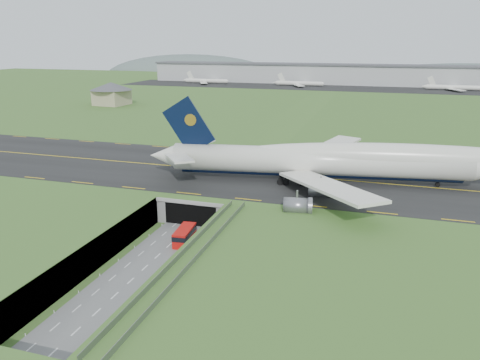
% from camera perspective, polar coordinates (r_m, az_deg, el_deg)
% --- Properties ---
extents(ground, '(900.00, 900.00, 0.00)m').
position_cam_1_polar(ground, '(97.49, -7.87, -7.30)').
color(ground, '#3B6127').
rests_on(ground, ground).
extents(airfield_deck, '(800.00, 800.00, 6.00)m').
position_cam_1_polar(airfield_deck, '(96.32, -7.94, -5.67)').
color(airfield_deck, gray).
rests_on(airfield_deck, ground).
extents(trench_road, '(12.00, 75.00, 0.20)m').
position_cam_1_polar(trench_road, '(91.37, -9.87, -9.04)').
color(trench_road, slate).
rests_on(trench_road, ground).
extents(taxiway, '(800.00, 44.00, 0.18)m').
position_cam_1_polar(taxiway, '(124.30, -1.59, 1.15)').
color(taxiway, black).
rests_on(taxiway, airfield_deck).
extents(tunnel_portal, '(17.00, 22.30, 6.00)m').
position_cam_1_polar(tunnel_portal, '(110.53, -4.30, -2.39)').
color(tunnel_portal, gray).
rests_on(tunnel_portal, ground).
extents(guideway, '(3.00, 53.00, 7.05)m').
position_cam_1_polar(guideway, '(75.35, -6.52, -10.30)').
color(guideway, '#A8A8A3').
rests_on(guideway, ground).
extents(jumbo_jet, '(100.33, 62.96, 21.07)m').
position_cam_1_polar(jumbo_jet, '(114.57, 13.04, 2.26)').
color(jumbo_jet, silver).
rests_on(jumbo_jet, ground).
extents(shuttle_tram, '(3.56, 7.79, 3.08)m').
position_cam_1_polar(shuttle_tram, '(95.34, -6.77, -6.72)').
color(shuttle_tram, red).
rests_on(shuttle_tram, ground).
extents(service_building, '(24.10, 24.10, 12.04)m').
position_cam_1_polar(service_building, '(261.90, -15.41, 10.35)').
color(service_building, tan).
rests_on(service_building, ground).
extents(cargo_terminal, '(320.00, 67.00, 15.60)m').
position_cam_1_polar(cargo_terminal, '(382.55, 11.66, 12.55)').
color(cargo_terminal, '#B2B2B2').
rests_on(cargo_terminal, ground).
extents(distant_hills, '(700.00, 91.00, 60.00)m').
position_cam_1_polar(distant_hills, '(512.77, 20.43, 10.81)').
color(distant_hills, '#566763').
rests_on(distant_hills, ground).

